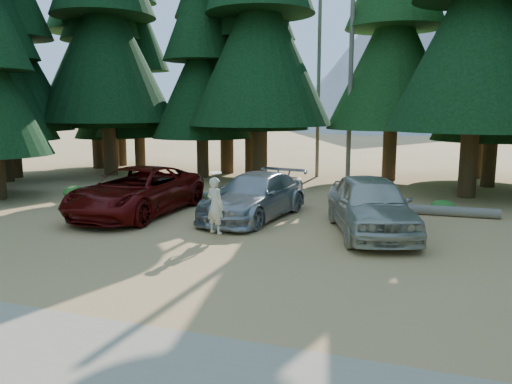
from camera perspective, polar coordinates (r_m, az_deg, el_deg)
ground at (r=13.62m, az=-2.36°, el=-7.07°), size 160.00×160.00×0.00m
gravel_strip at (r=8.35m, az=-19.74°, el=-18.76°), size 26.00×3.50×0.01m
forest_belt_north at (r=27.84m, az=8.94°, el=1.37°), size 36.00×7.00×22.00m
snag_front at (r=27.03m, az=10.80°, el=13.83°), size 0.24×0.24×12.00m
snag_back at (r=28.80m, az=7.15°, el=11.65°), size 0.20×0.20×10.00m
mountain_peak at (r=101.04m, az=15.20°, el=14.18°), size 48.00×50.00×28.00m
red_pickup at (r=18.94m, az=-13.48°, el=0.10°), size 2.91×6.30×1.75m
silver_minivan_center at (r=17.85m, az=-0.16°, el=-0.47°), size 3.02×5.75×1.59m
silver_minivan_right at (r=15.97m, az=12.96°, el=-1.42°), size 3.80×5.84×1.85m
frisbee_player at (r=14.94m, az=-4.69°, el=-1.50°), size 0.73×0.60×1.85m
log_left at (r=22.33m, az=-7.50°, el=-0.23°), size 3.95×0.62×0.28m
log_mid at (r=20.75m, az=11.09°, el=-1.08°), size 2.57×2.47×0.27m
log_right at (r=19.51m, az=17.89°, el=-1.90°), size 5.71×0.50×0.36m
shrub_far_left at (r=22.96m, az=-13.95°, el=0.19°), size 1.03×1.03×0.56m
shrub_left at (r=21.20m, az=2.45°, el=-0.37°), size 0.92×0.92×0.51m
shrub_center_left at (r=20.31m, az=-4.17°, el=-0.61°), size 1.19×1.19×0.65m
shrub_center_right at (r=21.24m, az=11.62°, el=-0.33°), size 1.19×1.19×0.65m
shrub_right at (r=21.86m, az=14.70°, el=-0.35°), size 0.95×0.95×0.52m
shrub_far_right at (r=19.95m, az=20.57°, el=-1.59°), size 0.93×0.93×0.51m
shrub_edge_west at (r=23.05m, az=-19.93°, el=-0.05°), size 1.04×1.04×0.57m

